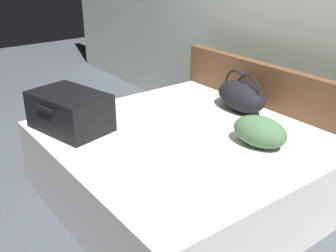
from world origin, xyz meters
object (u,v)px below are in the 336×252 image
(duffel_bag, at_px, (241,96))
(hard_case_large, at_px, (70,111))
(bed, at_px, (182,167))
(pillow_near_headboard, at_px, (260,131))

(duffel_bag, bearing_deg, hard_case_large, -111.38)
(bed, bearing_deg, hard_case_large, -134.33)
(bed, relative_size, hard_case_large, 2.93)
(duffel_bag, height_order, pillow_near_headboard, duffel_bag)
(hard_case_large, relative_size, duffel_bag, 1.26)
(pillow_near_headboard, bearing_deg, duffel_bag, 144.60)
(bed, bearing_deg, pillow_near_headboard, 34.40)
(hard_case_large, height_order, pillow_near_headboard, hard_case_large)
(bed, height_order, duffel_bag, duffel_bag)
(bed, relative_size, duffel_bag, 3.67)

